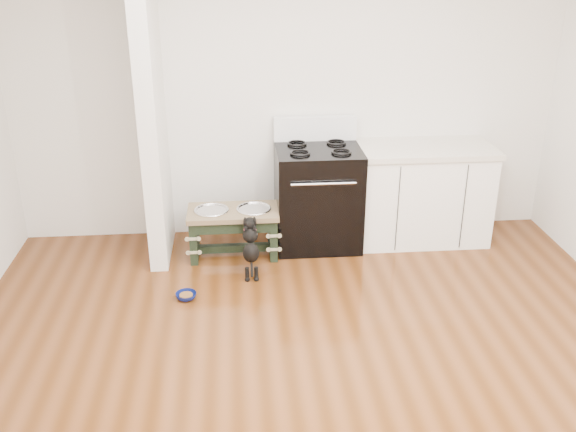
# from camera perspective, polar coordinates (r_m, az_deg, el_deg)

# --- Properties ---
(ground) EXTENTS (5.00, 5.00, 0.00)m
(ground) POSITION_cam_1_polar(r_m,az_deg,el_deg) (4.22, 2.95, -15.31)
(ground) COLOR #4A250D
(ground) RESTS_ON ground
(room_shell) EXTENTS (5.00, 5.00, 5.00)m
(room_shell) POSITION_cam_1_polar(r_m,az_deg,el_deg) (3.44, 3.51, 6.20)
(room_shell) COLOR silver
(room_shell) RESTS_ON ground
(partition_wall) EXTENTS (0.15, 0.80, 2.70)m
(partition_wall) POSITION_cam_1_polar(r_m,az_deg,el_deg) (5.55, -12.06, 9.54)
(partition_wall) COLOR silver
(partition_wall) RESTS_ON ground
(oven_range) EXTENTS (0.76, 0.69, 1.14)m
(oven_range) POSITION_cam_1_polar(r_m,az_deg,el_deg) (5.87, 2.66, 1.87)
(oven_range) COLOR black
(oven_range) RESTS_ON ground
(cabinet_run) EXTENTS (1.24, 0.64, 0.91)m
(cabinet_run) POSITION_cam_1_polar(r_m,az_deg,el_deg) (6.10, 11.80, 1.97)
(cabinet_run) COLOR white
(cabinet_run) RESTS_ON ground
(dog_feeder) EXTENTS (0.80, 0.43, 0.45)m
(dog_feeder) POSITION_cam_1_polar(r_m,az_deg,el_deg) (5.71, -4.89, -0.66)
(dog_feeder) COLOR black
(dog_feeder) RESTS_ON ground
(puppy) EXTENTS (0.14, 0.41, 0.49)m
(puppy) POSITION_cam_1_polar(r_m,az_deg,el_deg) (5.40, -3.34, -2.64)
(puppy) COLOR black
(puppy) RESTS_ON ground
(floor_bowl) EXTENTS (0.21, 0.21, 0.05)m
(floor_bowl) POSITION_cam_1_polar(r_m,az_deg,el_deg) (5.20, -9.05, -7.03)
(floor_bowl) COLOR #0B1551
(floor_bowl) RESTS_ON ground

